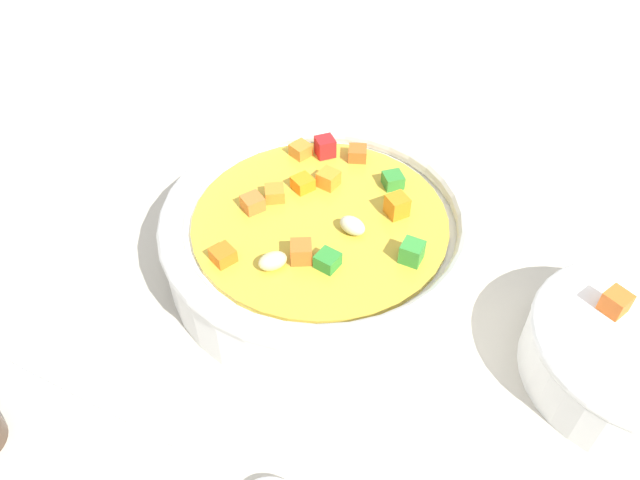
% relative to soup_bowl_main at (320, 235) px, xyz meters
% --- Properties ---
extents(ground_plane, '(1.40, 1.40, 0.02)m').
position_rel_soup_bowl_main_xyz_m(ground_plane, '(0.00, -0.00, -0.04)').
color(ground_plane, '#BAB2A0').
extents(soup_bowl_main, '(0.21, 0.21, 0.06)m').
position_rel_soup_bowl_main_xyz_m(soup_bowl_main, '(0.00, 0.00, 0.00)').
color(soup_bowl_main, white).
rests_on(soup_bowl_main, ground_plane).
extents(spoon, '(0.20, 0.08, 0.01)m').
position_rel_soup_bowl_main_xyz_m(spoon, '(0.07, -0.14, -0.02)').
color(spoon, silver).
rests_on(spoon, ground_plane).
extents(side_bowl_small, '(0.12, 0.12, 0.05)m').
position_rel_soup_bowl_main_xyz_m(side_bowl_small, '(0.19, 0.07, -0.01)').
color(side_bowl_small, white).
rests_on(side_bowl_small, ground_plane).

